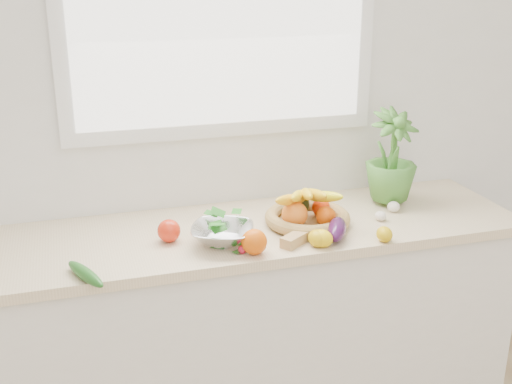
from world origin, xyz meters
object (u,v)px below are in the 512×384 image
object	(u,v)px
potted_herb	(392,155)
colander_with_spinach	(222,230)
eggplant	(337,229)
fruit_basket	(307,213)
apple	(169,231)
cucumber	(85,274)

from	to	relation	value
potted_herb	colander_with_spinach	distance (m)	0.83
eggplant	colander_with_spinach	distance (m)	0.43
fruit_basket	colander_with_spinach	bearing A→B (deg)	-166.03
eggplant	apple	bearing A→B (deg)	166.08
cucumber	eggplant	bearing A→B (deg)	4.72
apple	colander_with_spinach	size ratio (longest dim) A/B	0.29
colander_with_spinach	eggplant	bearing A→B (deg)	-8.77
cucumber	fruit_basket	bearing A→B (deg)	15.12
apple	fruit_basket	bearing A→B (deg)	0.58
colander_with_spinach	cucumber	bearing A→B (deg)	-164.05
eggplant	cucumber	xyz separation A→B (m)	(-0.92, -0.08, -0.02)
potted_herb	colander_with_spinach	bearing A→B (deg)	-164.69
cucumber	colander_with_spinach	xyz separation A→B (m)	(0.50, 0.14, 0.04)
eggplant	potted_herb	size ratio (longest dim) A/B	0.47
potted_herb	fruit_basket	size ratio (longest dim) A/B	0.95
cucumber	potted_herb	size ratio (longest dim) A/B	0.60
colander_with_spinach	potted_herb	bearing A→B (deg)	15.31
potted_herb	colander_with_spinach	size ratio (longest dim) A/B	1.31
apple	eggplant	world-z (taller)	apple
apple	eggplant	xyz separation A→B (m)	(0.61, -0.15, -0.01)
apple	colander_with_spinach	bearing A→B (deg)	-24.96
cucumber	potted_herb	bearing A→B (deg)	15.56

